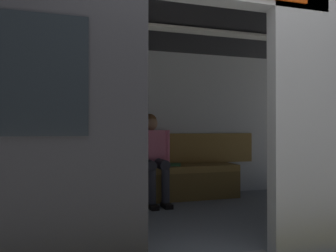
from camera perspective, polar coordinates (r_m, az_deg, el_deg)
name	(u,v)px	position (r m, az deg, el deg)	size (l,w,h in m)	color
train_car	(161,83)	(3.50, -1.16, 7.60)	(6.40, 2.60, 2.27)	#ADAFB5
bench_seat	(148,175)	(4.45, -3.61, -8.67)	(2.65, 0.44, 0.48)	olive
person_seated	(152,151)	(4.37, -2.90, -4.48)	(0.55, 0.68, 1.21)	pink
handbag	(124,161)	(4.42, -7.86, -6.14)	(0.26, 0.15, 0.17)	black
book	(175,165)	(4.57, 1.31, -6.85)	(0.15, 0.22, 0.03)	#33723F
grab_pole_door	(142,121)	(2.67, -4.67, 0.92)	(0.04, 0.04, 2.13)	silver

